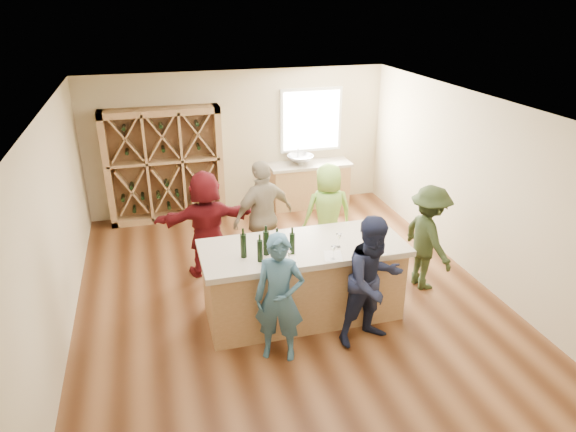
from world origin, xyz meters
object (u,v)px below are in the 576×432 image
object	(u,v)px
tasting_counter_base	(303,283)
person_near_right	(373,281)
wine_bottle_d	(277,245)
wine_rack	(165,166)
person_far_right	(328,213)
person_near_left	(279,298)
person_far_left	(207,224)
wine_bottle_c	(266,243)
sink	(300,160)
person_far_mid	(263,217)
wine_bottle_a	(243,246)
person_server	(428,238)
wine_bottle_e	(292,243)
wine_bottle_b	(260,251)

from	to	relation	value
tasting_counter_base	person_near_right	world-z (taller)	person_near_right
tasting_counter_base	wine_bottle_d	world-z (taller)	wine_bottle_d
wine_rack	person_far_right	world-z (taller)	wine_rack
person_near_left	person_far_left	size ratio (longest dim) A/B	0.96
wine_bottle_c	person_far_right	bearing A→B (deg)	48.50
sink	person_near_right	size ratio (longest dim) A/B	0.31
wine_rack	person_far_left	size ratio (longest dim) A/B	1.29
sink	person_far_mid	xyz separation A→B (m)	(-1.34, -2.41, -0.10)
tasting_counter_base	person_far_left	size ratio (longest dim) A/B	1.52
sink	wine_bottle_a	size ratio (longest dim) A/B	1.72
wine_bottle_d	wine_rack	bearing A→B (deg)	105.90
sink	person_server	size ratio (longest dim) A/B	0.33
wine_bottle_a	person_far_right	size ratio (longest dim) A/B	0.19
wine_bottle_c	person_near_left	world-z (taller)	person_near_left
tasting_counter_base	person_near_left	distance (m)	0.99
wine_bottle_c	person_far_right	distance (m)	2.16
wine_bottle_e	wine_bottle_c	bearing A→B (deg)	169.11
person_far_right	wine_bottle_c	bearing A→B (deg)	51.95
sink	person_near_left	world-z (taller)	person_near_left
tasting_counter_base	person_far_left	distance (m)	1.92
wine_rack	wine_bottle_d	world-z (taller)	wine_rack
wine_bottle_b	person_far_right	distance (m)	2.35
person_near_right	wine_bottle_b	bearing A→B (deg)	147.23
wine_bottle_c	wine_bottle_e	bearing A→B (deg)	-10.89
tasting_counter_base	wine_bottle_d	size ratio (longest dim) A/B	8.39
wine_bottle_d	person_far_left	distance (m)	1.91
wine_rack	person_far_mid	world-z (taller)	wine_rack
sink	person_far_mid	world-z (taller)	person_far_mid
tasting_counter_base	person_far_mid	distance (m)	1.49
wine_bottle_d	wine_bottle_e	distance (m)	0.21
wine_bottle_a	person_far_left	world-z (taller)	person_far_left
person_near_left	person_near_right	distance (m)	1.21
wine_bottle_b	wine_rack	bearing A→B (deg)	102.62
sink	person_server	bearing A→B (deg)	-76.08
wine_bottle_e	person_near_right	xyz separation A→B (m)	(0.88, -0.59, -0.36)
person_far_right	sink	bearing A→B (deg)	-92.45
wine_bottle_d	person_far_mid	size ratio (longest dim) A/B	0.17
sink	person_far_left	size ratio (longest dim) A/B	0.32
wine_bottle_a	person_near_right	xyz separation A→B (m)	(1.49, -0.66, -0.37)
person_near_left	person_far_left	xyz separation A→B (m)	(-0.56, 2.30, 0.03)
wine_rack	wine_bottle_a	distance (m)	4.09
wine_bottle_d	person_near_left	distance (m)	0.71
wine_bottle_e	person_near_left	size ratio (longest dim) A/B	0.17
person_server	person_far_right	xyz separation A→B (m)	(-1.13, 1.23, 0.02)
wine_bottle_c	person_near_right	size ratio (longest dim) A/B	0.19
wine_bottle_a	person_server	world-z (taller)	person_server
tasting_counter_base	wine_bottle_e	size ratio (longest dim) A/B	9.24
wine_bottle_b	person_far_mid	world-z (taller)	person_far_mid
sink	wine_bottle_c	size ratio (longest dim) A/B	1.68
sink	wine_rack	bearing A→B (deg)	178.51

